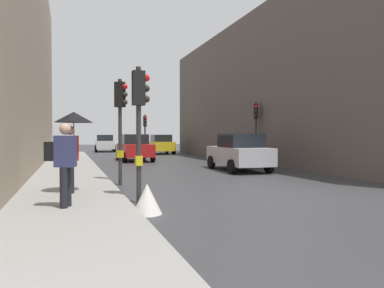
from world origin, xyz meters
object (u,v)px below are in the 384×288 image
traffic_light_near_left (140,109)px  traffic_light_near_right (121,112)px  car_white_compact (105,143)px  pedestrian_with_umbrella (73,129)px  car_yellow_taxi (161,144)px  warning_sign_triangle (147,199)px  traffic_light_mid_street (256,122)px  car_silver_hatchback (239,152)px  traffic_light_far_median (145,128)px  car_red_sedan (135,148)px  pedestrian_with_grey_backpack (63,160)px

traffic_light_near_left → traffic_light_near_right: (-0.01, 3.32, 0.15)m
car_white_compact → pedestrian_with_umbrella: size_ratio=2.00×
car_yellow_taxi → warning_sign_triangle: 24.82m
traffic_light_near_right → warning_sign_triangle: (-0.08, -4.59, -2.14)m
traffic_light_mid_street → car_silver_hatchback: bearing=-132.6°
car_white_compact → traffic_light_mid_street: bearing=-72.0°
traffic_light_near_right → warning_sign_triangle: 5.06m
car_yellow_taxi → pedestrian_with_umbrella: pedestrian_with_umbrella is taller
car_white_compact → pedestrian_with_umbrella: 28.15m
traffic_light_far_median → car_red_sedan: 5.01m
traffic_light_far_median → car_red_sedan: bearing=-110.0°
traffic_light_near_right → pedestrian_with_grey_backpack: traffic_light_near_right is taller
pedestrian_with_umbrella → warning_sign_triangle: bearing=-59.5°
car_yellow_taxi → traffic_light_near_left: bearing=-105.5°
traffic_light_mid_street → pedestrian_with_grey_backpack: (-10.17, -9.82, -1.31)m
traffic_light_mid_street → pedestrian_with_grey_backpack: traffic_light_mid_street is taller
car_red_sedan → pedestrian_with_grey_backpack: pedestrian_with_grey_backpack is taller
car_yellow_taxi → car_silver_hatchback: same height
traffic_light_far_median → pedestrian_with_umbrella: traffic_light_far_median is taller
pedestrian_with_grey_backpack → traffic_light_near_left: bearing=22.8°
traffic_light_mid_street → warning_sign_triangle: 13.56m
warning_sign_triangle → traffic_light_mid_street: bearing=50.6°
traffic_light_mid_street → pedestrian_with_grey_backpack: bearing=-136.0°
traffic_light_far_median → traffic_light_near_left: bearing=-102.1°
car_white_compact → car_silver_hatchback: size_ratio=1.00×
car_white_compact → car_silver_hatchback: bearing=-79.7°
pedestrian_with_grey_backpack → traffic_light_mid_street: bearing=44.0°
car_white_compact → pedestrian_with_grey_backpack: bearing=-97.0°
traffic_light_far_median → pedestrian_with_grey_backpack: 20.81m
car_yellow_taxi → pedestrian_with_umbrella: 22.90m
traffic_light_near_left → car_red_sedan: size_ratio=0.80×
traffic_light_far_median → traffic_light_near_right: 16.39m
car_red_sedan → car_silver_hatchback: same height
traffic_light_near_left → car_red_sedan: (2.46, 14.68, -1.44)m
car_white_compact → traffic_light_far_median: bearing=-77.5°
car_red_sedan → pedestrian_with_umbrella: bearing=-106.6°
pedestrian_with_umbrella → traffic_light_far_median: bearing=72.5°
traffic_light_near_right → car_white_compact: 25.95m
traffic_light_mid_street → car_silver_hatchback: (-2.40, -2.61, -1.59)m
car_yellow_taxi → car_red_sedan: same height
car_yellow_taxi → car_red_sedan: (-3.82, -8.03, 0.00)m
traffic_light_near_left → car_silver_hatchback: (6.01, 6.47, -1.44)m
traffic_light_near_right → warning_sign_triangle: traffic_light_near_right is taller
traffic_light_far_median → car_yellow_taxi: traffic_light_far_median is taller
car_white_compact → warning_sign_triangle: 30.48m
traffic_light_near_right → car_red_sedan: (2.47, 11.36, -1.58)m
car_white_compact → warning_sign_triangle: (-1.97, -30.41, -0.55)m
car_red_sedan → pedestrian_with_umbrella: 14.08m
car_red_sedan → warning_sign_triangle: bearing=-99.1°
traffic_light_far_median → traffic_light_near_right: size_ratio=0.94×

